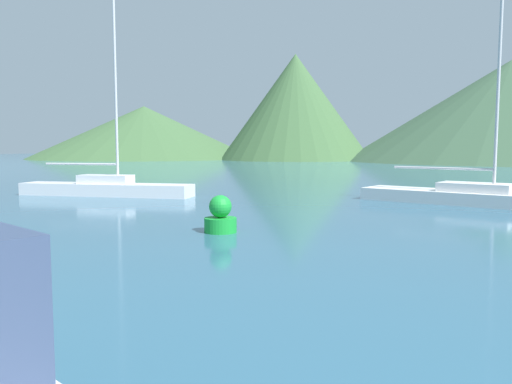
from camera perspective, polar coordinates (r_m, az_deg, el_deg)
sailboat_inner at (r=21.49m, az=23.76°, el=-0.41°), size 9.16×4.30×7.76m
sailboat_middle at (r=24.26m, az=-16.77°, el=0.66°), size 8.41×2.81×10.98m
buoy_marker at (r=13.43m, az=-4.09°, el=-2.86°), size 0.87×0.87×1.00m
hill_west at (r=98.24m, az=-12.65°, el=6.67°), size 42.48×42.48×9.88m
hill_central at (r=86.00m, az=4.49°, el=9.64°), size 25.65×25.65×17.77m
hill_east at (r=87.03m, az=27.01°, el=8.27°), size 50.39×50.39×15.46m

